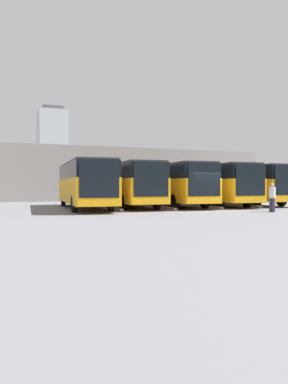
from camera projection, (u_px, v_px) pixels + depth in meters
name	position (u px, v px, depth m)	size (l,w,h in m)	color
ground_plane	(211.00, 211.00, 24.38)	(600.00, 600.00, 0.00)	slate
bus_0	(244.00, 184.00, 32.64)	(3.52, 11.84, 3.26)	orange
curb_divider_0	(239.00, 205.00, 30.40)	(0.24, 6.08, 0.15)	#B2B2AD
bus_1	(211.00, 183.00, 30.99)	(3.52, 11.84, 3.26)	orange
curb_divider_1	(203.00, 206.00, 28.75)	(0.24, 6.08, 0.15)	#B2B2AD
bus_2	(171.00, 183.00, 29.73)	(3.52, 11.84, 3.26)	orange
curb_divider_2	(160.00, 207.00, 27.49)	(0.24, 6.08, 0.15)	#B2B2AD
bus_3	(127.00, 183.00, 28.75)	(3.52, 11.84, 3.26)	orange
curb_divider_3	(112.00, 208.00, 26.51)	(0.24, 6.08, 0.15)	#B2B2AD
bus_4	(84.00, 183.00, 26.50)	(3.52, 11.84, 3.26)	orange
pedestrian	(272.00, 197.00, 23.14)	(0.43, 0.43, 1.78)	#38384C
station_building	(108.00, 175.00, 46.20)	(35.90, 14.15, 5.87)	gray
office_tower	(52.00, 149.00, 229.24)	(16.89, 16.89, 49.79)	#ADB2B7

